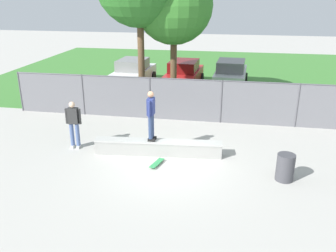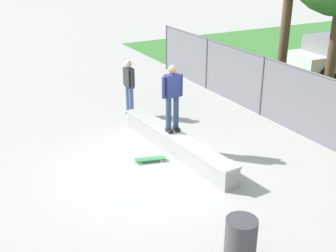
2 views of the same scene
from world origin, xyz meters
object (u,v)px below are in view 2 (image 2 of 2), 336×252
at_px(skateboard, 150,159).
at_px(bystander, 129,85).
at_px(trash_bin, 241,241).
at_px(concrete_ledge, 176,143).
at_px(skateboarder, 172,96).
at_px(car_white, 334,55).

xyz_separation_m(skateboard, bystander, (-3.34, 0.90, 0.94)).
bearing_deg(trash_bin, concrete_ledge, 165.16).
xyz_separation_m(bystander, trash_bin, (7.51, -1.20, -0.57)).
distance_m(skateboard, trash_bin, 4.19).
xyz_separation_m(concrete_ledge, skateboard, (0.13, -0.84, -0.20)).
distance_m(concrete_ledge, bystander, 3.30).
distance_m(skateboarder, trash_bin, 4.82).
bearing_deg(trash_bin, bystander, 170.90).
bearing_deg(car_white, skateboard, -70.82).
relative_size(skateboard, bystander, 0.45).
distance_m(concrete_ledge, trash_bin, 4.45).
distance_m(concrete_ledge, car_white, 10.45).
bearing_deg(skateboard, bystander, 164.90).
height_order(concrete_ledge, skateboarder, skateboarder).
bearing_deg(concrete_ledge, skateboard, -81.06).
bearing_deg(concrete_ledge, bystander, 178.86).
bearing_deg(skateboard, concrete_ledge, 98.94).
height_order(car_white, trash_bin, car_white).
bearing_deg(skateboarder, bystander, 179.06).
height_order(concrete_ledge, trash_bin, trash_bin).
xyz_separation_m(concrete_ledge, car_white, (-3.57, 9.80, 0.56)).
bearing_deg(bystander, concrete_ledge, -1.14).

